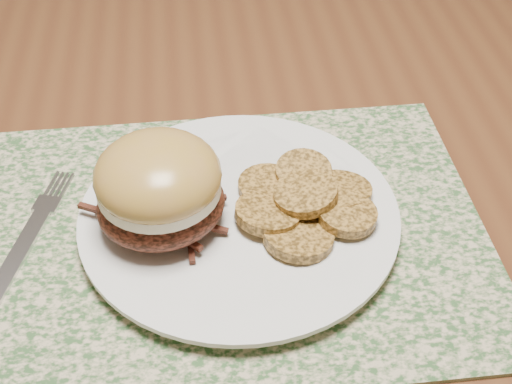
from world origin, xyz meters
TOP-DOWN VIEW (x-y plane):
  - dining_table at (0.00, 0.00)m, footprint 1.50×0.90m
  - placemat at (0.14, -0.22)m, footprint 0.45×0.33m
  - dinner_plate at (0.15, -0.21)m, footprint 0.26×0.26m
  - pork_sandwich at (0.09, -0.22)m, footprint 0.14×0.14m
  - roasted_potatoes at (0.21, -0.22)m, footprint 0.14×0.15m
  - fork at (-0.03, -0.22)m, footprint 0.07×0.18m

SIDE VIEW (x-z plane):
  - dining_table at x=0.00m, z-range 0.30..1.05m
  - placemat at x=0.14m, z-range 0.75..0.75m
  - fork at x=-0.03m, z-range 0.75..0.76m
  - dinner_plate at x=0.15m, z-range 0.75..0.77m
  - roasted_potatoes at x=0.21m, z-range 0.76..0.80m
  - pork_sandwich at x=0.09m, z-range 0.77..0.85m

